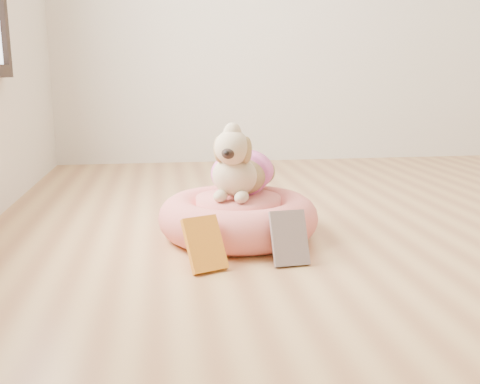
{
  "coord_description": "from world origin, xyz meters",
  "views": [
    {
      "loc": [
        -1.22,
        -1.8,
        0.65
      ],
      "look_at": [
        -0.93,
        0.25,
        0.2
      ],
      "focal_mm": 40.0,
      "sensor_mm": 36.0,
      "label": 1
    }
  ],
  "objects": [
    {
      "name": "book_yellow",
      "position": [
        -1.09,
        -0.06,
        0.09
      ],
      "size": [
        0.16,
        0.16,
        0.18
      ],
      "primitive_type": "cube",
      "rotation": [
        -0.54,
        0.0,
        0.37
      ],
      "color": "gold",
      "rests_on": "floor"
    },
    {
      "name": "dog",
      "position": [
        -0.91,
        0.33,
        0.32
      ],
      "size": [
        0.43,
        0.5,
        0.31
      ],
      "primitive_type": null,
      "rotation": [
        0.0,
        0.0,
        -0.39
      ],
      "color": "brown",
      "rests_on": "pet_bed"
    },
    {
      "name": "pet_bed",
      "position": [
        -0.93,
        0.3,
        0.08
      ],
      "size": [
        0.65,
        0.65,
        0.17
      ],
      "color": "#EA765B",
      "rests_on": "floor"
    },
    {
      "name": "book_white",
      "position": [
        -0.79,
        -0.05,
        0.09
      ],
      "size": [
        0.14,
        0.11,
        0.19
      ],
      "primitive_type": "cube",
      "rotation": [
        -0.43,
        0.0,
        0.1
      ],
      "color": "silver",
      "rests_on": "floor"
    }
  ]
}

